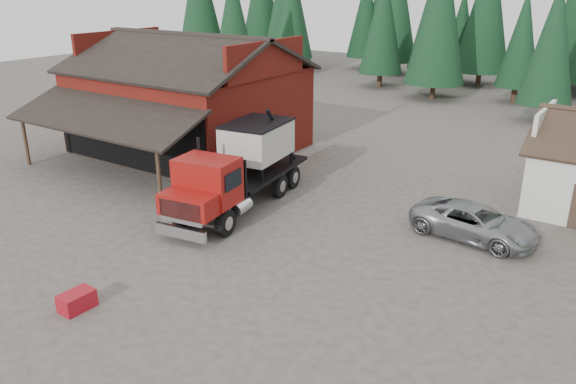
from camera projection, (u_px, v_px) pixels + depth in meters
The scene contains 9 objects.
ground at pixel (222, 249), 22.41m from camera, with size 120.00×120.00×0.00m, color #4A433A.
red_barn at pixel (188, 106), 34.90m from camera, with size 12.80×13.63×7.18m.
conifer_backdrop at pixel (500, 90), 54.98m from camera, with size 76.00×16.00×16.00m, color black, non-canonical shape.
near_pine_a at pixel (233, 21), 53.37m from camera, with size 4.40×4.40×11.40m.
near_pine_b at pixel (553, 42), 40.45m from camera, with size 3.96×3.96×10.40m.
near_pine_d at pixel (440, 13), 48.25m from camera, with size 5.28×5.28×13.40m.
feed_truck at pixel (240, 166), 25.98m from camera, with size 3.81×9.78×4.30m.
silver_car at pixel (474, 222), 23.09m from camera, with size 2.37×5.14×1.43m, color #93959A.
equip_box at pixel (77, 301), 18.21m from camera, with size 0.70×1.10×0.60m, color maroon.
Camera 1 is at (13.46, -15.24, 10.05)m, focal length 35.00 mm.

